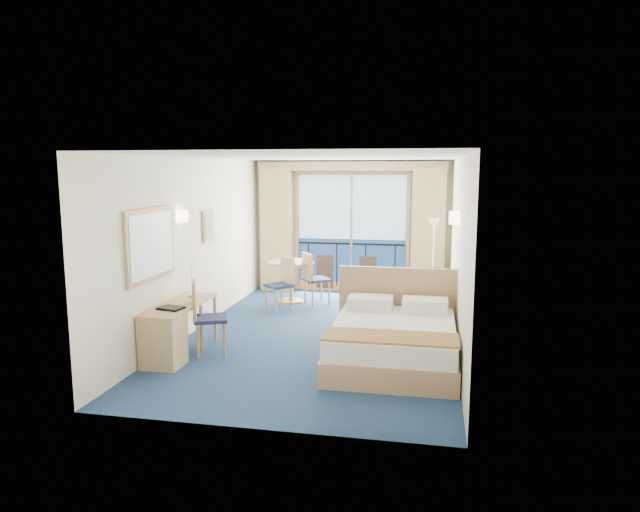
{
  "coord_description": "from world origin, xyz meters",
  "views": [
    {
      "loc": [
        1.62,
        -8.3,
        2.53
      ],
      "look_at": [
        -0.06,
        0.2,
        1.2
      ],
      "focal_mm": 32.0,
      "sensor_mm": 36.0,
      "label": 1
    }
  ],
  "objects_px": {
    "nightstand": "(438,319)",
    "desk_chair": "(204,313)",
    "table_chair_b": "(283,281)",
    "floor_lamp": "(434,240)",
    "desk": "(167,335)",
    "round_table": "(291,271)",
    "table_chair_a": "(313,276)",
    "bed": "(394,340)",
    "armchair": "(429,288)"
  },
  "relations": [
    {
      "from": "desk",
      "to": "floor_lamp",
      "type": "bearing_deg",
      "value": 50.48
    },
    {
      "from": "desk",
      "to": "bed",
      "type": "bearing_deg",
      "value": 11.61
    },
    {
      "from": "floor_lamp",
      "to": "table_chair_b",
      "type": "xyz_separation_m",
      "value": [
        -2.65,
        -1.05,
        -0.68
      ]
    },
    {
      "from": "round_table",
      "to": "table_chair_b",
      "type": "height_order",
      "value": "table_chair_b"
    },
    {
      "from": "floor_lamp",
      "to": "table_chair_b",
      "type": "relative_size",
      "value": 1.69
    },
    {
      "from": "desk_chair",
      "to": "table_chair_b",
      "type": "height_order",
      "value": "desk_chair"
    },
    {
      "from": "floor_lamp",
      "to": "round_table",
      "type": "xyz_separation_m",
      "value": [
        -2.66,
        -0.4,
        -0.62
      ]
    },
    {
      "from": "bed",
      "to": "armchair",
      "type": "bearing_deg",
      "value": 82.35
    },
    {
      "from": "bed",
      "to": "nightstand",
      "type": "distance_m",
      "value": 1.34
    },
    {
      "from": "bed",
      "to": "floor_lamp",
      "type": "xyz_separation_m",
      "value": [
        0.49,
        3.52,
        0.91
      ]
    },
    {
      "from": "armchair",
      "to": "table_chair_b",
      "type": "distance_m",
      "value": 2.68
    },
    {
      "from": "nightstand",
      "to": "armchair",
      "type": "relative_size",
      "value": 0.76
    },
    {
      "from": "armchair",
      "to": "desk_chair",
      "type": "bearing_deg",
      "value": 0.09
    },
    {
      "from": "bed",
      "to": "round_table",
      "type": "relative_size",
      "value": 2.4
    },
    {
      "from": "bed",
      "to": "desk",
      "type": "distance_m",
      "value": 2.97
    },
    {
      "from": "armchair",
      "to": "desk",
      "type": "relative_size",
      "value": 0.53
    },
    {
      "from": "table_chair_a",
      "to": "table_chair_b",
      "type": "relative_size",
      "value": 1.03
    },
    {
      "from": "table_chair_b",
      "to": "desk_chair",
      "type": "bearing_deg",
      "value": -57.46
    },
    {
      "from": "desk",
      "to": "table_chair_a",
      "type": "height_order",
      "value": "table_chair_a"
    },
    {
      "from": "desk_chair",
      "to": "table_chair_b",
      "type": "distance_m",
      "value": 2.63
    },
    {
      "from": "bed",
      "to": "nightstand",
      "type": "relative_size",
      "value": 3.44
    },
    {
      "from": "bed",
      "to": "desk",
      "type": "relative_size",
      "value": 1.39
    },
    {
      "from": "nightstand",
      "to": "table_chair_b",
      "type": "distance_m",
      "value": 3.02
    },
    {
      "from": "armchair",
      "to": "desk",
      "type": "bearing_deg",
      "value": 1.01
    },
    {
      "from": "desk",
      "to": "table_chair_a",
      "type": "relative_size",
      "value": 1.53
    },
    {
      "from": "table_chair_b",
      "to": "bed",
      "type": "bearing_deg",
      "value": -7.01
    },
    {
      "from": "round_table",
      "to": "nightstand",
      "type": "bearing_deg",
      "value": -34.8
    },
    {
      "from": "bed",
      "to": "desk_chair",
      "type": "distance_m",
      "value": 2.6
    },
    {
      "from": "desk_chair",
      "to": "bed",
      "type": "bearing_deg",
      "value": -109.28
    },
    {
      "from": "armchair",
      "to": "desk_chair",
      "type": "distance_m",
      "value": 4.44
    },
    {
      "from": "nightstand",
      "to": "floor_lamp",
      "type": "relative_size",
      "value": 0.38
    },
    {
      "from": "desk_chair",
      "to": "round_table",
      "type": "bearing_deg",
      "value": -29.24
    },
    {
      "from": "desk_chair",
      "to": "floor_lamp",
      "type": "bearing_deg",
      "value": -62.2
    },
    {
      "from": "desk",
      "to": "table_chair_b",
      "type": "relative_size",
      "value": 1.57
    },
    {
      "from": "nightstand",
      "to": "desk_chair",
      "type": "relative_size",
      "value": 0.59
    },
    {
      "from": "armchair",
      "to": "round_table",
      "type": "height_order",
      "value": "round_table"
    },
    {
      "from": "nightstand",
      "to": "table_chair_b",
      "type": "relative_size",
      "value": 0.64
    },
    {
      "from": "nightstand",
      "to": "round_table",
      "type": "bearing_deg",
      "value": 145.2
    },
    {
      "from": "desk",
      "to": "round_table",
      "type": "bearing_deg",
      "value": 78.86
    },
    {
      "from": "nightstand",
      "to": "floor_lamp",
      "type": "height_order",
      "value": "floor_lamp"
    },
    {
      "from": "desk",
      "to": "desk_chair",
      "type": "distance_m",
      "value": 0.6
    },
    {
      "from": "floor_lamp",
      "to": "desk_chair",
      "type": "distance_m",
      "value": 4.81
    },
    {
      "from": "desk",
      "to": "table_chair_a",
      "type": "bearing_deg",
      "value": 71.63
    },
    {
      "from": "bed",
      "to": "table_chair_a",
      "type": "xyz_separation_m",
      "value": [
        -1.72,
        2.99,
        0.24
      ]
    },
    {
      "from": "nightstand",
      "to": "table_chair_b",
      "type": "height_order",
      "value": "table_chair_b"
    },
    {
      "from": "bed",
      "to": "desk",
      "type": "xyz_separation_m",
      "value": [
        -2.91,
        -0.6,
        0.08
      ]
    },
    {
      "from": "table_chair_a",
      "to": "table_chair_b",
      "type": "height_order",
      "value": "table_chair_a"
    },
    {
      "from": "floor_lamp",
      "to": "table_chair_a",
      "type": "bearing_deg",
      "value": -166.59
    },
    {
      "from": "floor_lamp",
      "to": "round_table",
      "type": "relative_size",
      "value": 1.84
    },
    {
      "from": "floor_lamp",
      "to": "desk_chair",
      "type": "bearing_deg",
      "value": -130.12
    }
  ]
}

